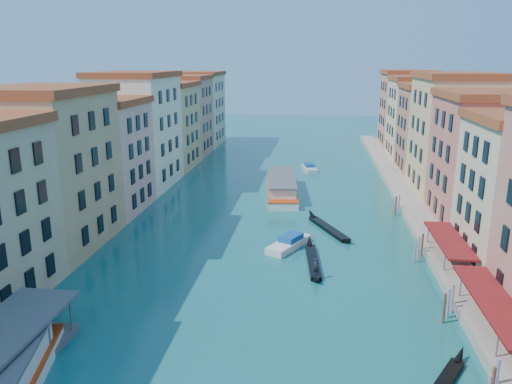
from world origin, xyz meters
TOP-DOWN VIEW (x-y plane):
  - left_bank_palazzos at (-26.00, 64.68)m, footprint 12.80×128.40m
  - right_bank_palazzos at (30.00, 65.00)m, footprint 12.80×128.40m
  - quay at (22.00, 65.00)m, footprint 4.00×140.00m
  - restaurant_awnings at (22.19, 23.00)m, footprint 3.20×44.55m
  - mooring_poles_right at (19.10, 28.80)m, footprint 1.44×54.24m
  - vaporetto_far at (0.90, 68.17)m, footprint 6.86×21.65m
  - gondola_fore at (6.71, 37.27)m, footprint 2.10×13.05m
  - gondola_far at (8.64, 49.55)m, footprint 6.76×12.70m
  - motorboat_mid at (3.68, 42.15)m, footprint 5.57×7.76m
  - motorboat_far at (5.50, 88.33)m, footprint 3.80×7.47m

SIDE VIEW (x-z plane):
  - gondola_far at x=8.64m, z-range -0.57..1.36m
  - gondola_fore at x=6.71m, z-range -0.86..1.74m
  - quay at x=22.00m, z-range 0.00..1.00m
  - motorboat_far at x=5.50m, z-range -0.16..1.32m
  - motorboat_mid at x=3.68m, z-range -0.17..1.38m
  - mooring_poles_right at x=19.10m, z-range -0.30..2.90m
  - vaporetto_far at x=0.90m, z-range -0.16..3.01m
  - restaurant_awnings at x=22.19m, z-range 1.43..4.55m
  - left_bank_palazzos at x=-26.00m, z-range -0.79..20.21m
  - right_bank_palazzos at x=30.00m, z-range -0.75..20.25m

